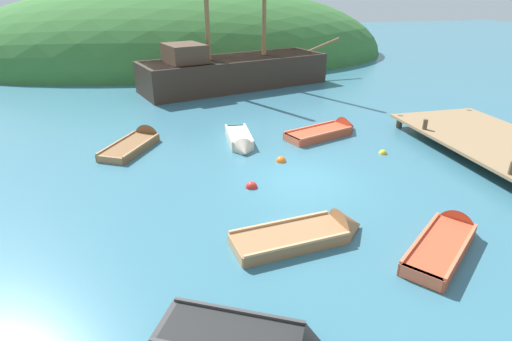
{
  "coord_description": "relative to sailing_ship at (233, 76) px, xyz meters",
  "views": [
    {
      "loc": [
        -4.78,
        -12.83,
        6.52
      ],
      "look_at": [
        -1.42,
        0.89,
        0.13
      ],
      "focal_mm": 29.14,
      "sensor_mm": 36.0,
      "label": 1
    }
  ],
  "objects": [
    {
      "name": "rowboat_far",
      "position": [
        -1.38,
        -18.72,
        -0.68
      ],
      "size": [
        3.99,
        1.72,
        1.21
      ],
      "rotation": [
        0.0,
        0.0,
        0.13
      ],
      "color": "#9E7047",
      "rests_on": "ground"
    },
    {
      "name": "ground_plane",
      "position": [
        -0.46,
        -15.07,
        -0.78
      ],
      "size": [
        120.0,
        120.0,
        0.0
      ],
      "primitive_type": "plane",
      "color": "teal"
    },
    {
      "name": "buoy_orange",
      "position": [
        -0.62,
        -13.26,
        -0.78
      ],
      "size": [
        0.4,
        0.4,
        0.4
      ],
      "primitive_type": "sphere",
      "color": "orange",
      "rests_on": "ground"
    },
    {
      "name": "rowboat_center",
      "position": [
        2.53,
        -10.66,
        -0.67
      ],
      "size": [
        4.09,
        2.47,
        1.16
      ],
      "rotation": [
        0.0,
        0.0,
        0.35
      ],
      "color": "#C64C2D",
      "rests_on": "ground"
    },
    {
      "name": "buoy_red",
      "position": [
        -2.3,
        -15.24,
        -0.78
      ],
      "size": [
        0.42,
        0.42,
        0.42
      ],
      "primitive_type": "sphere",
      "color": "red",
      "rests_on": "ground"
    },
    {
      "name": "rowboat_near_dock",
      "position": [
        -1.82,
        -11.03,
        -0.64
      ],
      "size": [
        1.11,
        3.14,
        0.91
      ],
      "rotation": [
        0.0,
        0.0,
        4.65
      ],
      "color": "beige",
      "rests_on": "ground"
    },
    {
      "name": "rowboat_portside",
      "position": [
        2.04,
        -19.9,
        -0.65
      ],
      "size": [
        3.62,
        3.17,
        1.04
      ],
      "rotation": [
        0.0,
        0.0,
        0.66
      ],
      "color": "#C64C2D",
      "rests_on": "ground"
    },
    {
      "name": "buoy_yellow",
      "position": [
        3.77,
        -13.48,
        -0.78
      ],
      "size": [
        0.33,
        0.33,
        0.33
      ],
      "primitive_type": "sphere",
      "color": "yellow",
      "rests_on": "ground"
    },
    {
      "name": "rowboat_outer_left",
      "position": [
        -6.19,
        -9.97,
        -0.69
      ],
      "size": [
        2.89,
        3.83,
        1.21
      ],
      "rotation": [
        0.0,
        0.0,
        1.06
      ],
      "color": "brown",
      "rests_on": "ground"
    },
    {
      "name": "sailing_ship",
      "position": [
        0.0,
        0.0,
        0.0
      ],
      "size": [
        15.27,
        7.28,
        11.93
      ],
      "rotation": [
        0.0,
        0.0,
        0.29
      ],
      "color": "#38281E",
      "rests_on": "ground"
    },
    {
      "name": "shore_hill",
      "position": [
        -2.87,
        13.65,
        -0.78
      ],
      "size": [
        40.82,
        23.25,
        13.24
      ],
      "primitive_type": "ellipsoid",
      "color": "#387033",
      "rests_on": "ground"
    },
    {
      "name": "dock",
      "position": [
        8.27,
        -15.07,
        -0.27
      ],
      "size": [
        4.63,
        9.83,
        1.65
      ],
      "color": "#937551",
      "rests_on": "ground"
    }
  ]
}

